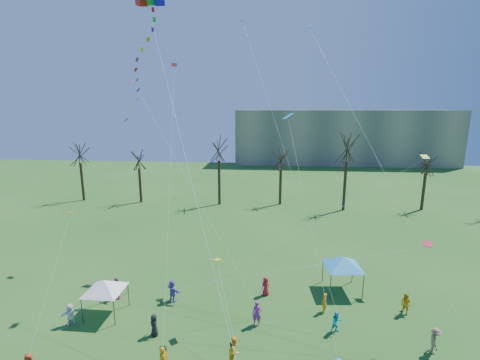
# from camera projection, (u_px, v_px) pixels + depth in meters

# --- Properties ---
(distant_building) EXTENTS (60.00, 14.00, 15.00)m
(distant_building) POSITION_uv_depth(u_px,v_px,m) (342.00, 137.00, 94.97)
(distant_building) COLOR gray
(distant_building) RESTS_ON ground
(bare_tree_row) EXTENTS (70.81, 8.48, 11.92)m
(bare_tree_row) POSITION_uv_depth(u_px,v_px,m) (280.00, 161.00, 52.10)
(bare_tree_row) COLOR black
(bare_tree_row) RESTS_ON ground
(big_box_kite) EXTENTS (4.62, 5.88, 23.03)m
(big_box_kite) POSITION_uv_depth(u_px,v_px,m) (145.00, 68.00, 21.49)
(big_box_kite) COLOR red
(big_box_kite) RESTS_ON ground
(canopy_tent_white) EXTENTS (3.77, 3.77, 2.82)m
(canopy_tent_white) POSITION_uv_depth(u_px,v_px,m) (105.00, 286.00, 25.11)
(canopy_tent_white) COLOR #3F3F44
(canopy_tent_white) RESTS_ON ground
(canopy_tent_blue) EXTENTS (4.13, 4.13, 3.10)m
(canopy_tent_blue) POSITION_uv_depth(u_px,v_px,m) (343.00, 262.00, 28.46)
(canopy_tent_blue) COLOR #3F3F44
(canopy_tent_blue) RESTS_ON ground
(festival_crowd) EXTENTS (27.49, 11.01, 1.86)m
(festival_crowd) POSITION_uv_depth(u_px,v_px,m) (247.00, 323.00, 23.14)
(festival_crowd) COLOR #B33316
(festival_crowd) RESTS_ON ground
(small_kites_aloft) EXTENTS (28.32, 18.62, 35.30)m
(small_kites_aloft) POSITION_uv_depth(u_px,v_px,m) (257.00, 142.00, 26.99)
(small_kites_aloft) COLOR orange
(small_kites_aloft) RESTS_ON ground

